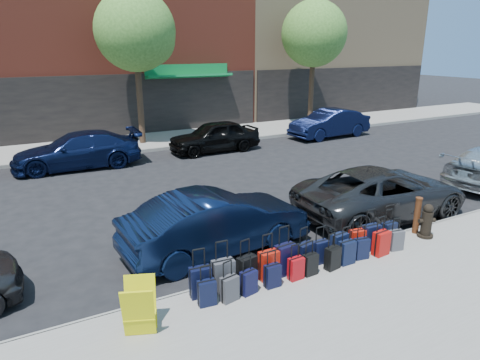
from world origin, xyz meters
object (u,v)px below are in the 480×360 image
tree_right (316,36)px  car_far_3 (329,123)px  tree_center (138,33)px  car_near_2 (382,192)px  car_far_1 (77,150)px  display_rack (140,308)px  car_far_2 (214,136)px  fire_hydrant (427,222)px  bollard (417,215)px  suitcase_front_5 (305,256)px  car_near_1 (216,223)px

tree_right → car_far_3: 5.53m
tree_center → tree_right: size_ratio=1.00×
car_near_2 → car_far_3: 11.55m
car_far_1 → car_near_2: bearing=38.4°
tree_center → display_rack: (-4.42, -14.80, -4.79)m
car_far_2 → car_far_3: 7.01m
car_far_3 → car_near_2: bearing=-35.1°
fire_hydrant → bollard: bearing=115.7°
display_rack → car_near_2: 8.11m
bollard → car_far_2: car_far_2 is taller
tree_right → suitcase_front_5: size_ratio=7.67×
suitcase_front_5 → display_rack: display_rack is taller
tree_right → car_near_1: bearing=-134.9°
tree_center → fire_hydrant: (3.07, -14.47, -4.86)m
fire_hydrant → car_far_2: 11.58m
tree_center → car_near_1: 13.39m
display_rack → car_far_3: car_far_3 is taller
suitcase_front_5 → car_near_1: (-1.23, 1.92, 0.31)m
tree_center → car_far_1: bearing=-142.1°
suitcase_front_5 → bollard: (3.67, 0.14, 0.21)m
suitcase_front_5 → car_near_1: size_ratio=0.21×
fire_hydrant → car_near_2: car_near_2 is taller
bollard → display_rack: 7.49m
car_near_1 → car_near_2: bearing=-96.3°
display_rack → suitcase_front_5: bearing=28.5°
car_far_1 → suitcase_front_5: bearing=17.4°
car_near_2 → car_near_1: bearing=89.8°
car_near_1 → tree_center: bearing=-12.5°
suitcase_front_5 → display_rack: size_ratio=1.00×
car_far_3 → tree_right: bearing=158.2°
display_rack → car_near_1: 3.50m
car_near_1 → tree_right: bearing=-48.8°
bollard → car_near_2: car_near_2 is taller
display_rack → car_far_3: bearing=62.1°
tree_right → fire_hydrant: 16.98m
tree_center → tree_right: bearing=0.0°
display_rack → bollard: bearing=26.1°
car_near_2 → car_far_1: bearing=37.9°
tree_center → suitcase_front_5: (-0.63, -14.33, -4.96)m
tree_center → fire_hydrant: tree_center is taller
bollard → car_near_1: size_ratio=0.21×
car_far_3 → display_rack: bearing=-52.4°
bollard → car_far_3: car_far_3 is taller
car_far_1 → car_far_2: car_far_2 is taller
bollard → car_far_2: 11.30m
car_near_1 → car_far_2: bearing=-28.7°
car_near_2 → car_far_3: bearing=-29.9°
car_near_1 → car_far_2: 10.47m
suitcase_front_5 → car_far_2: 11.85m
fire_hydrant → car_far_1: bearing=139.0°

